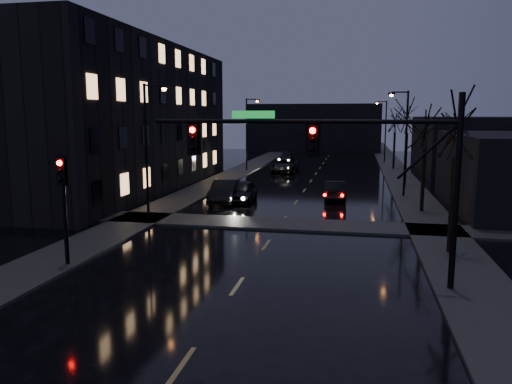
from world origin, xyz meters
The scene contains 21 objects.
sidewalk_left centered at (-8.50, 35.00, 0.06)m, with size 3.00×140.00×0.12m, color #2D2D2B.
sidewalk_right centered at (8.50, 35.00, 0.06)m, with size 3.00×140.00×0.12m, color #2D2D2B.
sidewalk_cross centered at (0.00, 18.50, 0.06)m, with size 40.00×3.00×0.12m, color #2D2D2B.
apartment_block centered at (-16.50, 30.00, 6.00)m, with size 12.00×30.00×12.00m, color black.
commercial_right_far centered at (17.00, 48.00, 3.00)m, with size 12.00×18.00×6.00m, color black.
far_block centered at (-3.00, 78.00, 4.00)m, with size 22.00×10.00×8.00m, color black.
signal_mast centered at (3.85, 9.00, 4.87)m, with size 11.11×0.41×7.00m.
signal_pole_left centered at (-7.50, 8.99, 3.01)m, with size 0.35×0.41×4.53m.
tree_near centered at (8.40, 14.00, 6.22)m, with size 3.52×3.52×8.08m.
tree_mid_a centered at (8.40, 24.00, 5.83)m, with size 3.30×3.30×7.58m.
tree_mid_b centered at (8.40, 36.00, 6.61)m, with size 3.74×3.74×8.59m.
tree_far centered at (8.40, 50.00, 6.06)m, with size 3.43×3.43×7.88m.
streetlight_l_near centered at (-7.58, 18.00, 4.77)m, with size 1.53×0.28×8.00m.
streetlight_l_far centered at (-7.58, 45.00, 4.77)m, with size 1.53×0.28×8.00m.
streetlight_r_mid centered at (7.58, 30.00, 4.77)m, with size 1.53×0.28×8.00m.
streetlight_r_far centered at (7.58, 58.00, 4.77)m, with size 1.53×0.28×8.00m.
oncoming_car_a centered at (-3.85, 25.41, 0.78)m, with size 1.84×4.58×1.56m, color black.
oncoming_car_b centered at (-4.98, 25.01, 0.80)m, with size 1.69×4.86×1.60m, color black.
oncoming_car_c centered at (-3.48, 44.97, 0.74)m, with size 2.46×5.34×1.48m, color black.
oncoming_car_d centered at (-4.76, 55.08, 0.65)m, with size 1.82×4.48×1.30m, color black.
lead_car centered at (2.69, 27.70, 0.72)m, with size 1.52×4.36×1.44m, color black.
Camera 1 is at (4.15, -9.11, 6.25)m, focal length 35.00 mm.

